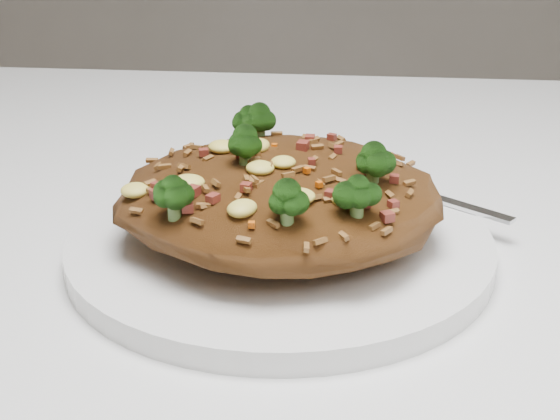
{
  "coord_description": "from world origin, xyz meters",
  "views": [
    {
      "loc": [
        0.07,
        -0.47,
        0.96
      ],
      "look_at": [
        0.03,
        -0.05,
        0.78
      ],
      "focal_mm": 50.0,
      "sensor_mm": 36.0,
      "label": 1
    }
  ],
  "objects_px": {
    "fork": "(412,191)",
    "plate": "(280,244)",
    "fried_rice": "(280,185)",
    "dining_table": "(249,333)"
  },
  "relations": [
    {
      "from": "fork",
      "to": "plate",
      "type": "bearing_deg",
      "value": -102.81
    },
    {
      "from": "plate",
      "to": "fried_rice",
      "type": "distance_m",
      "value": 0.04
    },
    {
      "from": "dining_table",
      "to": "fried_rice",
      "type": "bearing_deg",
      "value": -61.69
    },
    {
      "from": "plate",
      "to": "fried_rice",
      "type": "xyz_separation_m",
      "value": [
        -0.0,
        -0.0,
        0.04
      ]
    },
    {
      "from": "dining_table",
      "to": "fork",
      "type": "xyz_separation_m",
      "value": [
        0.11,
        0.02,
        0.11
      ]
    },
    {
      "from": "fried_rice",
      "to": "plate",
      "type": "bearing_deg",
      "value": 85.5
    },
    {
      "from": "fried_rice",
      "to": "dining_table",
      "type": "bearing_deg",
      "value": 118.31
    },
    {
      "from": "dining_table",
      "to": "fork",
      "type": "height_order",
      "value": "fork"
    },
    {
      "from": "plate",
      "to": "fork",
      "type": "distance_m",
      "value": 0.11
    },
    {
      "from": "dining_table",
      "to": "plate",
      "type": "height_order",
      "value": "plate"
    }
  ]
}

